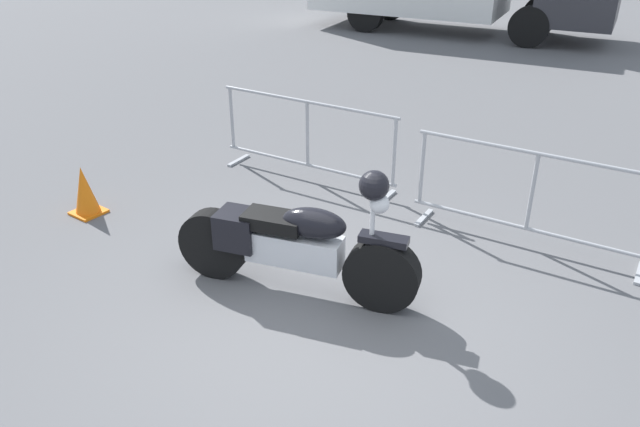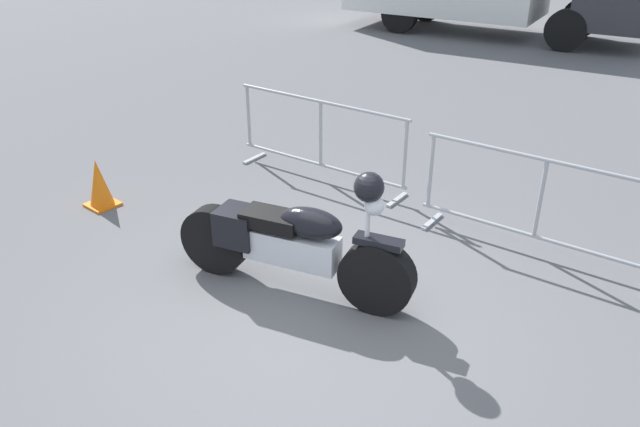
% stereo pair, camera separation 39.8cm
% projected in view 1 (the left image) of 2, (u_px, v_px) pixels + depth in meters
% --- Properties ---
extents(ground_plane, '(120.00, 120.00, 0.00)m').
position_uv_depth(ground_plane, '(313.00, 325.00, 5.47)').
color(ground_plane, '#5B5B5E').
extents(motorcycle, '(2.31, 0.87, 1.34)m').
position_uv_depth(motorcycle, '(294.00, 243.00, 5.72)').
color(motorcycle, black).
rests_on(motorcycle, ground).
extents(crowd_barrier_near, '(2.53, 0.65, 1.07)m').
position_uv_depth(crowd_barrier_near, '(307.00, 139.00, 7.97)').
color(crowd_barrier_near, '#9EA0A5').
rests_on(crowd_barrier_near, ground).
extents(crowd_barrier_far, '(2.53, 0.65, 1.07)m').
position_uv_depth(crowd_barrier_far, '(531.00, 198.00, 6.45)').
color(crowd_barrier_far, '#9EA0A5').
rests_on(crowd_barrier_far, ground).
extents(traffic_cone, '(0.34, 0.34, 0.59)m').
position_uv_depth(traffic_cone, '(85.00, 191.00, 7.22)').
color(traffic_cone, orange).
rests_on(traffic_cone, ground).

